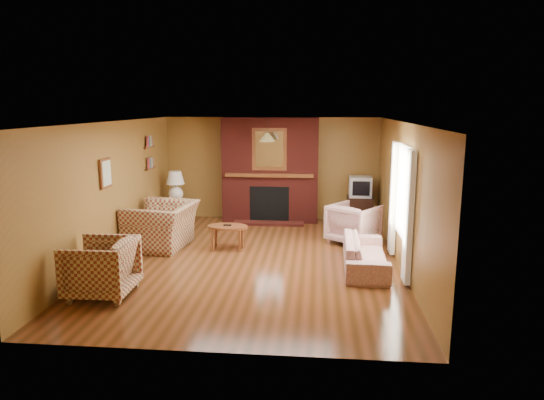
# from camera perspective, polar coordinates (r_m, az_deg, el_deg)

# --- Properties ---
(floor) EXTENTS (6.50, 6.50, 0.00)m
(floor) POSITION_cam_1_polar(r_m,az_deg,el_deg) (8.58, -2.15, -7.08)
(floor) COLOR #49290F
(floor) RESTS_ON ground
(ceiling) EXTENTS (6.50, 6.50, 0.00)m
(ceiling) POSITION_cam_1_polar(r_m,az_deg,el_deg) (8.15, -2.27, 9.16)
(ceiling) COLOR silver
(ceiling) RESTS_ON wall_back
(wall_back) EXTENTS (6.50, 0.00, 6.50)m
(wall_back) POSITION_cam_1_polar(r_m,az_deg,el_deg) (11.47, -0.07, 3.72)
(wall_back) COLOR olive
(wall_back) RESTS_ON floor
(wall_front) EXTENTS (6.50, 0.00, 6.50)m
(wall_front) POSITION_cam_1_polar(r_m,az_deg,el_deg) (5.16, -6.99, -5.60)
(wall_front) COLOR olive
(wall_front) RESTS_ON floor
(wall_left) EXTENTS (0.00, 6.50, 6.50)m
(wall_left) POSITION_cam_1_polar(r_m,az_deg,el_deg) (8.96, -18.27, 1.06)
(wall_left) COLOR olive
(wall_left) RESTS_ON floor
(wall_right) EXTENTS (0.00, 6.50, 6.50)m
(wall_right) POSITION_cam_1_polar(r_m,az_deg,el_deg) (8.33, 15.09, 0.51)
(wall_right) COLOR olive
(wall_right) RESTS_ON floor
(fireplace) EXTENTS (2.20, 0.82, 2.40)m
(fireplace) POSITION_cam_1_polar(r_m,az_deg,el_deg) (11.21, -0.20, 3.45)
(fireplace) COLOR #571813
(fireplace) RESTS_ON floor
(window_right) EXTENTS (0.10, 1.85, 2.00)m
(window_right) POSITION_cam_1_polar(r_m,az_deg,el_deg) (8.14, 14.97, -0.24)
(window_right) COLOR beige
(window_right) RESTS_ON wall_right
(bookshelf) EXTENTS (0.09, 0.55, 0.71)m
(bookshelf) POSITION_cam_1_polar(r_m,az_deg,el_deg) (10.63, -14.06, 5.32)
(bookshelf) COLOR brown
(bookshelf) RESTS_ON wall_left
(botanical_print) EXTENTS (0.05, 0.40, 0.50)m
(botanical_print) POSITION_cam_1_polar(r_m,az_deg,el_deg) (8.62, -19.00, 3.00)
(botanical_print) COLOR brown
(botanical_print) RESTS_ON wall_left
(pendant_light) EXTENTS (0.36, 0.36, 0.48)m
(pendant_light) POSITION_cam_1_polar(r_m,az_deg,el_deg) (10.46, -0.57, 7.40)
(pendant_light) COLOR black
(pendant_light) RESTS_ON ceiling
(plaid_loveseat) EXTENTS (1.24, 1.39, 0.84)m
(plaid_loveseat) POSITION_cam_1_polar(r_m,az_deg,el_deg) (9.48, -12.82, -2.93)
(plaid_loveseat) COLOR maroon
(plaid_loveseat) RESTS_ON floor
(plaid_armchair) EXTENTS (0.91, 0.89, 0.82)m
(plaid_armchair) POSITION_cam_1_polar(r_m,az_deg,el_deg) (7.34, -19.49, -7.52)
(plaid_armchair) COLOR maroon
(plaid_armchair) RESTS_ON floor
(floral_sofa) EXTENTS (0.74, 1.77, 0.51)m
(floral_sofa) POSITION_cam_1_polar(r_m,az_deg,el_deg) (8.22, 10.91, -6.22)
(floral_sofa) COLOR beige
(floral_sofa) RESTS_ON floor
(floral_armchair) EXTENTS (1.18, 1.19, 0.78)m
(floral_armchair) POSITION_cam_1_polar(r_m,az_deg,el_deg) (9.64, 9.59, -2.76)
(floral_armchair) COLOR beige
(floral_armchair) RESTS_ON floor
(coffee_table) EXTENTS (0.76, 0.47, 0.48)m
(coffee_table) POSITION_cam_1_polar(r_m,az_deg,el_deg) (9.14, -5.25, -3.43)
(coffee_table) COLOR brown
(coffee_table) RESTS_ON floor
(side_table) EXTENTS (0.43, 0.43, 0.54)m
(side_table) POSITION_cam_1_polar(r_m,az_deg,el_deg) (11.26, -11.17, -1.44)
(side_table) COLOR brown
(side_table) RESTS_ON floor
(table_lamp) EXTENTS (0.41, 0.41, 0.68)m
(table_lamp) POSITION_cam_1_polar(r_m,az_deg,el_deg) (11.14, -11.29, 1.81)
(table_lamp) COLOR silver
(table_lamp) RESTS_ON side_table
(tv_stand) EXTENTS (0.62, 0.57, 0.65)m
(tv_stand) POSITION_cam_1_polar(r_m,az_deg,el_deg) (11.17, 10.24, -1.23)
(tv_stand) COLOR black
(tv_stand) RESTS_ON floor
(crt_tv) EXTENTS (0.50, 0.50, 0.45)m
(crt_tv) POSITION_cam_1_polar(r_m,az_deg,el_deg) (11.06, 10.34, 1.55)
(crt_tv) COLOR #AAACB2
(crt_tv) RESTS_ON tv_stand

